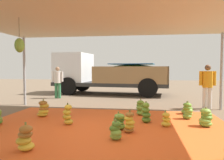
{
  "coord_description": "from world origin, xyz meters",
  "views": [
    {
      "loc": [
        0.96,
        -4.92,
        1.5
      ],
      "look_at": [
        -0.07,
        2.47,
        1.09
      ],
      "focal_mm": 34.57,
      "sensor_mm": 36.0,
      "label": 1
    }
  ],
  "objects_px": {
    "banana_bunch_15": "(146,113)",
    "worker_1": "(58,80)",
    "cargo_truck_main": "(106,74)",
    "banana_bunch_10": "(68,115)",
    "banana_bunch_14": "(206,118)",
    "banana_bunch_1": "(187,109)",
    "banana_bunch_0": "(129,123)",
    "banana_bunch_3": "(141,108)",
    "banana_bunch_13": "(119,122)",
    "banana_bunch_12": "(188,111)",
    "worker_0": "(207,83)",
    "banana_bunch_4": "(25,139)",
    "banana_bunch_8": "(166,120)",
    "banana_bunch_11": "(116,131)",
    "banana_bunch_9": "(43,109)"
  },
  "relations": [
    {
      "from": "banana_bunch_14",
      "to": "banana_bunch_11",
      "type": "bearing_deg",
      "value": -148.3
    },
    {
      "from": "banana_bunch_10",
      "to": "banana_bunch_14",
      "type": "distance_m",
      "value": 3.58
    },
    {
      "from": "banana_bunch_15",
      "to": "worker_1",
      "type": "distance_m",
      "value": 6.17
    },
    {
      "from": "banana_bunch_11",
      "to": "worker_0",
      "type": "xyz_separation_m",
      "value": [
        2.94,
        3.95,
        0.76
      ]
    },
    {
      "from": "banana_bunch_13",
      "to": "cargo_truck_main",
      "type": "height_order",
      "value": "cargo_truck_main"
    },
    {
      "from": "banana_bunch_3",
      "to": "cargo_truck_main",
      "type": "relative_size",
      "value": 0.08
    },
    {
      "from": "banana_bunch_1",
      "to": "banana_bunch_4",
      "type": "distance_m",
      "value": 5.11
    },
    {
      "from": "banana_bunch_3",
      "to": "cargo_truck_main",
      "type": "distance_m",
      "value": 6.01
    },
    {
      "from": "banana_bunch_3",
      "to": "worker_1",
      "type": "bearing_deg",
      "value": 140.56
    },
    {
      "from": "banana_bunch_8",
      "to": "banana_bunch_11",
      "type": "height_order",
      "value": "banana_bunch_11"
    },
    {
      "from": "banana_bunch_8",
      "to": "worker_0",
      "type": "bearing_deg",
      "value": 57.08
    },
    {
      "from": "banana_bunch_9",
      "to": "cargo_truck_main",
      "type": "relative_size",
      "value": 0.08
    },
    {
      "from": "banana_bunch_8",
      "to": "banana_bunch_15",
      "type": "height_order",
      "value": "banana_bunch_15"
    },
    {
      "from": "banana_bunch_0",
      "to": "banana_bunch_14",
      "type": "bearing_deg",
      "value": 22.55
    },
    {
      "from": "banana_bunch_1",
      "to": "worker_1",
      "type": "relative_size",
      "value": 0.26
    },
    {
      "from": "banana_bunch_4",
      "to": "banana_bunch_9",
      "type": "distance_m",
      "value": 2.82
    },
    {
      "from": "banana_bunch_8",
      "to": "worker_0",
      "type": "relative_size",
      "value": 0.26
    },
    {
      "from": "banana_bunch_0",
      "to": "banana_bunch_3",
      "type": "distance_m",
      "value": 1.96
    },
    {
      "from": "banana_bunch_15",
      "to": "cargo_truck_main",
      "type": "bearing_deg",
      "value": 108.49
    },
    {
      "from": "banana_bunch_8",
      "to": "banana_bunch_14",
      "type": "height_order",
      "value": "banana_bunch_14"
    },
    {
      "from": "banana_bunch_15",
      "to": "worker_0",
      "type": "relative_size",
      "value": 0.36
    },
    {
      "from": "banana_bunch_15",
      "to": "banana_bunch_14",
      "type": "bearing_deg",
      "value": -7.47
    },
    {
      "from": "banana_bunch_4",
      "to": "cargo_truck_main",
      "type": "bearing_deg",
      "value": 89.84
    },
    {
      "from": "banana_bunch_13",
      "to": "banana_bunch_3",
      "type": "bearing_deg",
      "value": 72.98
    },
    {
      "from": "banana_bunch_15",
      "to": "cargo_truck_main",
      "type": "xyz_separation_m",
      "value": [
        -2.18,
        6.53,
        0.93
      ]
    },
    {
      "from": "banana_bunch_0",
      "to": "banana_bunch_1",
      "type": "height_order",
      "value": "banana_bunch_0"
    },
    {
      "from": "banana_bunch_8",
      "to": "worker_0",
      "type": "height_order",
      "value": "worker_0"
    },
    {
      "from": "banana_bunch_4",
      "to": "banana_bunch_8",
      "type": "height_order",
      "value": "banana_bunch_4"
    },
    {
      "from": "banana_bunch_3",
      "to": "banana_bunch_13",
      "type": "height_order",
      "value": "banana_bunch_3"
    },
    {
      "from": "cargo_truck_main",
      "to": "worker_1",
      "type": "bearing_deg",
      "value": -134.48
    },
    {
      "from": "banana_bunch_0",
      "to": "banana_bunch_8",
      "type": "xyz_separation_m",
      "value": [
        0.9,
        0.66,
        -0.06
      ]
    },
    {
      "from": "banana_bunch_8",
      "to": "banana_bunch_9",
      "type": "bearing_deg",
      "value": 169.79
    },
    {
      "from": "banana_bunch_10",
      "to": "banana_bunch_11",
      "type": "distance_m",
      "value": 1.74
    },
    {
      "from": "banana_bunch_8",
      "to": "banana_bunch_0",
      "type": "bearing_deg",
      "value": -143.85
    },
    {
      "from": "banana_bunch_11",
      "to": "banana_bunch_4",
      "type": "bearing_deg",
      "value": -152.61
    },
    {
      "from": "banana_bunch_9",
      "to": "cargo_truck_main",
      "type": "distance_m",
      "value": 6.35
    },
    {
      "from": "banana_bunch_1",
      "to": "cargo_truck_main",
      "type": "relative_size",
      "value": 0.06
    },
    {
      "from": "banana_bunch_4",
      "to": "banana_bunch_8",
      "type": "bearing_deg",
      "value": 36.53
    },
    {
      "from": "banana_bunch_10",
      "to": "banana_bunch_13",
      "type": "distance_m",
      "value": 1.41
    },
    {
      "from": "worker_0",
      "to": "banana_bunch_8",
      "type": "bearing_deg",
      "value": -122.92
    },
    {
      "from": "banana_bunch_9",
      "to": "banana_bunch_0",
      "type": "bearing_deg",
      "value": -25.7
    },
    {
      "from": "banana_bunch_3",
      "to": "banana_bunch_1",
      "type": "bearing_deg",
      "value": 13.96
    },
    {
      "from": "banana_bunch_10",
      "to": "banana_bunch_15",
      "type": "xyz_separation_m",
      "value": [
        2.06,
        0.5,
        0.01
      ]
    },
    {
      "from": "banana_bunch_8",
      "to": "worker_1",
      "type": "xyz_separation_m",
      "value": [
        -4.81,
        4.7,
        0.74
      ]
    },
    {
      "from": "banana_bunch_12",
      "to": "worker_0",
      "type": "distance_m",
      "value": 2.22
    },
    {
      "from": "banana_bunch_1",
      "to": "banana_bunch_9",
      "type": "bearing_deg",
      "value": -167.37
    },
    {
      "from": "banana_bunch_3",
      "to": "banana_bunch_10",
      "type": "bearing_deg",
      "value": -142.52
    },
    {
      "from": "banana_bunch_1",
      "to": "worker_1",
      "type": "xyz_separation_m",
      "value": [
        -5.65,
        3.04,
        0.74
      ]
    },
    {
      "from": "banana_bunch_4",
      "to": "banana_bunch_12",
      "type": "distance_m",
      "value": 4.52
    },
    {
      "from": "banana_bunch_4",
      "to": "banana_bunch_14",
      "type": "height_order",
      "value": "banana_bunch_4"
    }
  ]
}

